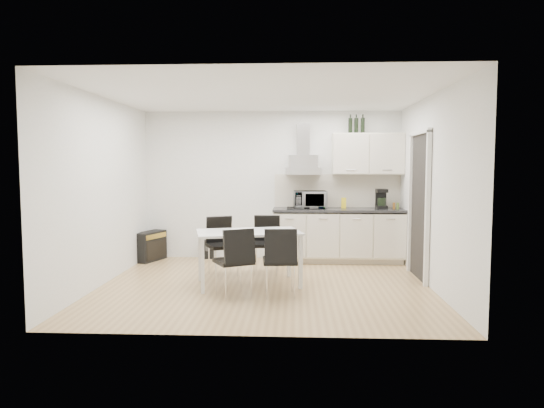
% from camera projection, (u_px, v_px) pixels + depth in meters
% --- Properties ---
extents(ground, '(4.50, 4.50, 0.00)m').
position_uv_depth(ground, '(265.00, 285.00, 6.69)').
color(ground, tan).
rests_on(ground, ground).
extents(wall_back, '(4.50, 0.10, 2.60)m').
position_uv_depth(wall_back, '(272.00, 185.00, 8.58)').
color(wall_back, white).
rests_on(wall_back, ground).
extents(wall_front, '(4.50, 0.10, 2.60)m').
position_uv_depth(wall_front, '(251.00, 203.00, 4.60)').
color(wall_front, white).
rests_on(wall_front, ground).
extents(wall_left, '(0.10, 4.00, 2.60)m').
position_uv_depth(wall_left, '(103.00, 191.00, 6.70)').
color(wall_left, white).
rests_on(wall_left, ground).
extents(wall_right, '(0.10, 4.00, 2.60)m').
position_uv_depth(wall_right, '(432.00, 192.00, 6.48)').
color(wall_right, white).
rests_on(wall_right, ground).
extents(ceiling, '(4.50, 4.50, 0.00)m').
position_uv_depth(ceiling, '(265.00, 95.00, 6.49)').
color(ceiling, white).
rests_on(ceiling, wall_back).
extents(doorway, '(0.08, 1.04, 2.10)m').
position_uv_depth(doorway, '(418.00, 207.00, 7.05)').
color(doorway, white).
rests_on(doorway, ground).
extents(kitchenette, '(2.22, 0.64, 2.52)m').
position_uv_depth(kitchenette, '(340.00, 214.00, 8.30)').
color(kitchenette, beige).
rests_on(kitchenette, ground).
extents(dining_table, '(1.55, 1.11, 0.75)m').
position_uv_depth(dining_table, '(249.00, 237.00, 6.68)').
color(dining_table, white).
rests_on(dining_table, ground).
extents(chair_far_left, '(0.62, 0.64, 0.88)m').
position_uv_depth(chair_far_left, '(223.00, 247.00, 7.27)').
color(chair_far_left, black).
rests_on(chair_far_left, ground).
extents(chair_far_right, '(0.45, 0.51, 0.88)m').
position_uv_depth(chair_far_right, '(266.00, 245.00, 7.41)').
color(chair_far_right, black).
rests_on(chair_far_right, ground).
extents(chair_near_left, '(0.63, 0.65, 0.88)m').
position_uv_depth(chair_near_left, '(233.00, 262.00, 6.10)').
color(chair_near_left, black).
rests_on(chair_near_left, ground).
extents(chair_near_right, '(0.49, 0.54, 0.88)m').
position_uv_depth(chair_near_right, '(280.00, 262.00, 6.13)').
color(chair_near_right, black).
rests_on(chair_near_right, ground).
extents(guitar_amp, '(0.46, 0.66, 0.51)m').
position_uv_depth(guitar_amp, '(150.00, 246.00, 8.42)').
color(guitar_amp, black).
rests_on(guitar_amp, ground).
extents(floor_speaker, '(0.22, 0.20, 0.33)m').
position_uv_depth(floor_speaker, '(208.00, 249.00, 8.63)').
color(floor_speaker, black).
rests_on(floor_speaker, ground).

